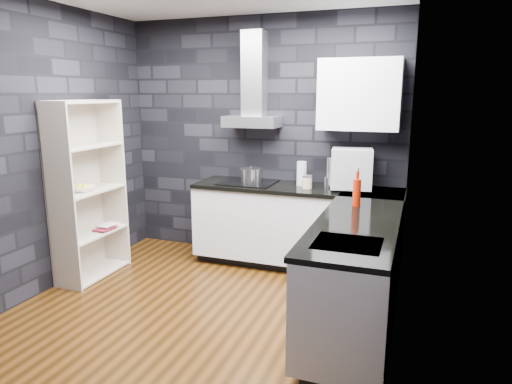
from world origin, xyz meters
The scene contains 27 objects.
ground centered at (0.00, 0.00, 0.00)m, with size 3.20×3.20×0.00m, color #47260B.
wall_back centered at (0.00, 1.62, 1.35)m, with size 3.20×0.05×2.70m, color black.
wall_front centered at (0.00, -1.62, 1.35)m, with size 3.20×0.05×2.70m, color black.
wall_left centered at (-1.62, 0.00, 1.35)m, with size 0.05×3.20×2.70m, color black.
wall_right centered at (1.62, 0.00, 1.35)m, with size 0.05×3.20×2.70m, color black.
toekick_back centered at (0.50, 1.34, 0.05)m, with size 2.18×0.50×0.10m, color black.
toekick_right centered at (1.34, 0.10, 0.05)m, with size 0.50×1.78×0.10m, color black.
counter_back_cab centered at (0.50, 1.30, 0.48)m, with size 2.20×0.60×0.76m, color white.
counter_right_cab centered at (1.30, 0.10, 0.48)m, with size 0.60×1.80×0.76m, color white.
counter_back_top centered at (0.50, 1.29, 0.88)m, with size 2.20×0.62×0.04m, color black.
counter_right_top centered at (1.29, 0.10, 0.88)m, with size 0.62×1.80×0.04m, color black.
counter_corner_top centered at (1.30, 1.30, 0.88)m, with size 0.62×0.62×0.04m, color black.
hood_body centered at (-0.05, 1.43, 1.56)m, with size 0.60×0.34×0.12m, color silver.
hood_chimney centered at (-0.05, 1.50, 2.07)m, with size 0.24×0.20×0.90m, color silver.
upper_cabinet centered at (1.10, 1.43, 1.85)m, with size 0.80×0.35×0.70m, color white.
cooktop centered at (-0.05, 1.30, 0.91)m, with size 0.58×0.50×0.01m, color black.
sink_rim centered at (1.30, -0.40, 0.89)m, with size 0.44×0.40×0.01m, color silver.
pot centered at (-0.02, 1.30, 0.98)m, with size 0.23×0.23×0.13m, color #B9B9BE.
glass_vase centered at (0.54, 1.36, 1.03)m, with size 0.10×0.10×0.26m, color silver.
storage_jar centered at (0.63, 1.24, 0.96)m, with size 0.10×0.10×0.12m, color #CBB692.
utensil_crock centered at (0.83, 1.32, 0.96)m, with size 0.09×0.09×0.12m, color #B9B9BE.
appliance_garage centered at (1.07, 1.28, 1.12)m, with size 0.40×0.31×0.40m, color #B2B3BA.
red_bottle centered at (1.21, 0.64, 1.02)m, with size 0.07×0.07×0.24m, color #A91D06.
bookshelf centered at (-1.42, 0.36, 0.90)m, with size 0.34×0.80×1.80m, color beige.
fruit_bowl centered at (-1.42, 0.28, 0.94)m, with size 0.23×0.23×0.06m, color white.
book_red centered at (-1.43, 0.48, 0.57)m, with size 0.16×0.02×0.22m, color maroon.
book_second centered at (-1.43, 0.55, 0.59)m, with size 0.15×0.02×0.21m, color #B2B2B2.
Camera 1 is at (1.71, -3.30, 1.87)m, focal length 32.00 mm.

